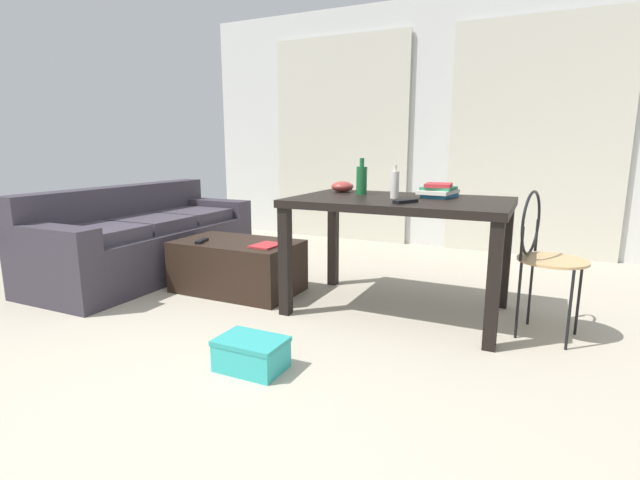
{
  "coord_description": "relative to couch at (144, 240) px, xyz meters",
  "views": [
    {
      "loc": [
        1.17,
        -1.56,
        1.1
      ],
      "look_at": [
        -0.29,
        1.5,
        0.42
      ],
      "focal_mm": 26.33,
      "sensor_mm": 36.0,
      "label": 1
    }
  ],
  "objects": [
    {
      "name": "ground_plane",
      "position": [
        1.93,
        0.07,
        -0.3
      ],
      "size": [
        8.88,
        8.88,
        0.0
      ],
      "primitive_type": "plane",
      "color": "#B2A893"
    },
    {
      "name": "wall_back",
      "position": [
        1.93,
        2.32,
        1.02
      ],
      "size": [
        5.46,
        0.1,
        2.63
      ],
      "primitive_type": "cube",
      "color": "silver",
      "rests_on": "ground"
    },
    {
      "name": "curtains",
      "position": [
        1.93,
        2.23,
        0.87
      ],
      "size": [
        3.73,
        0.03,
        2.33
      ],
      "color": "beige",
      "rests_on": "ground"
    },
    {
      "name": "couch",
      "position": [
        0.0,
        0.0,
        0.0
      ],
      "size": [
        0.84,
        1.99,
        0.76
      ],
      "color": "#38333D",
      "rests_on": "ground"
    },
    {
      "name": "coffee_table",
      "position": [
        1.02,
        -0.06,
        -0.1
      ],
      "size": [
        0.93,
        0.56,
        0.39
      ],
      "color": "black",
      "rests_on": "ground"
    },
    {
      "name": "craft_table",
      "position": [
        2.26,
        0.04,
        0.37
      ],
      "size": [
        1.39,
        0.87,
        0.77
      ],
      "color": "black",
      "rests_on": "ground"
    },
    {
      "name": "wire_chair",
      "position": [
        3.12,
        -0.0,
        0.24
      ],
      "size": [
        0.38,
        0.41,
        0.85
      ],
      "color": "tan",
      "rests_on": "ground"
    },
    {
      "name": "bottle_near",
      "position": [
        2.22,
        0.02,
        0.56
      ],
      "size": [
        0.06,
        0.06,
        0.21
      ],
      "color": "beige",
      "rests_on": "craft_table"
    },
    {
      "name": "bottle_far",
      "position": [
        1.94,
        0.18,
        0.57
      ],
      "size": [
        0.08,
        0.08,
        0.25
      ],
      "color": "#195B2D",
      "rests_on": "craft_table"
    },
    {
      "name": "bowl",
      "position": [
        1.75,
        0.28,
        0.51
      ],
      "size": [
        0.17,
        0.17,
        0.08
      ],
      "primitive_type": "ellipsoid",
      "color": "#9E3833",
      "rests_on": "craft_table"
    },
    {
      "name": "book_stack",
      "position": [
        2.47,
        0.23,
        0.51
      ],
      "size": [
        0.24,
        0.32,
        0.09
      ],
      "color": "#1E668C",
      "rests_on": "craft_table"
    },
    {
      "name": "tv_remote_on_table",
      "position": [
        2.36,
        -0.2,
        0.48
      ],
      "size": [
        0.13,
        0.17,
        0.02
      ],
      "primitive_type": "cube",
      "rotation": [
        0.0,
        0.0,
        -0.49
      ],
      "color": "black",
      "rests_on": "craft_table"
    },
    {
      "name": "tv_remote_primary",
      "position": [
        0.81,
        -0.21,
        0.1
      ],
      "size": [
        0.08,
        0.16,
        0.02
      ],
      "primitive_type": "cube",
      "rotation": [
        0.0,
        0.0,
        0.26
      ],
      "color": "black",
      "rests_on": "coffee_table"
    },
    {
      "name": "magazine",
      "position": [
        1.32,
        -0.12,
        0.1
      ],
      "size": [
        0.19,
        0.24,
        0.01
      ],
      "primitive_type": "cube",
      "rotation": [
        0.0,
        0.0,
        -0.07
      ],
      "color": "red",
      "rests_on": "coffee_table"
    },
    {
      "name": "shoebox",
      "position": [
        1.85,
        -1.12,
        -0.22
      ],
      "size": [
        0.34,
        0.23,
        0.16
      ],
      "color": "#33B2AD",
      "rests_on": "ground"
    }
  ]
}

